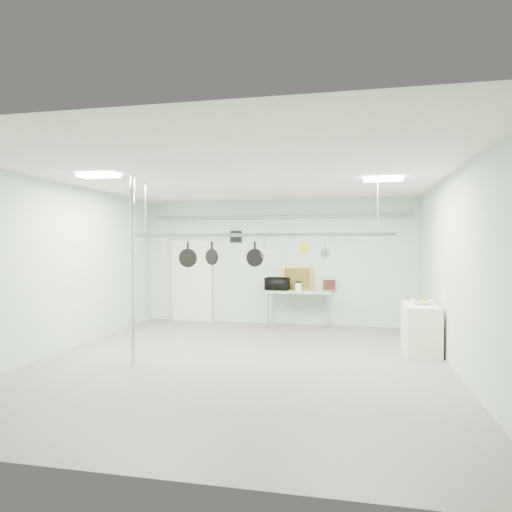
% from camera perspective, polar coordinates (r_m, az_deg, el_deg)
% --- Properties ---
extents(floor, '(8.00, 8.00, 0.00)m').
position_cam_1_polar(floor, '(8.09, -1.95, -13.08)').
color(floor, gray).
rests_on(floor, ground).
extents(ceiling, '(7.00, 8.00, 0.02)m').
position_cam_1_polar(ceiling, '(7.93, -1.96, 9.87)').
color(ceiling, silver).
rests_on(ceiling, back_wall).
extents(back_wall, '(7.00, 0.02, 3.20)m').
position_cam_1_polar(back_wall, '(11.76, 2.70, -0.71)').
color(back_wall, '#B1D5C4').
rests_on(back_wall, floor).
extents(right_wall, '(0.02, 8.00, 3.20)m').
position_cam_1_polar(right_wall, '(7.79, 23.85, -1.82)').
color(right_wall, '#B1D5C4').
rests_on(right_wall, floor).
extents(door, '(1.10, 0.10, 2.20)m').
position_cam_1_polar(door, '(12.32, -7.98, -3.19)').
color(door, silver).
rests_on(door, floor).
extents(wall_vent, '(0.30, 0.04, 0.30)m').
position_cam_1_polar(wall_vent, '(11.96, -2.53, 2.44)').
color(wall_vent, black).
rests_on(wall_vent, back_wall).
extents(conduit_pipe, '(6.60, 0.07, 0.07)m').
position_cam_1_polar(conduit_pipe, '(11.68, 2.63, 4.92)').
color(conduit_pipe, gray).
rests_on(conduit_pipe, back_wall).
extents(chrome_pole, '(0.08, 0.08, 3.20)m').
position_cam_1_polar(chrome_pole, '(7.88, -15.13, -1.72)').
color(chrome_pole, silver).
rests_on(chrome_pole, floor).
extents(prep_table, '(1.60, 0.70, 0.91)m').
position_cam_1_polar(prep_table, '(11.34, 5.38, -4.68)').
color(prep_table, '#9FBBA6').
rests_on(prep_table, floor).
extents(side_cabinet, '(0.60, 1.20, 0.90)m').
position_cam_1_polar(side_cabinet, '(9.23, 19.87, -8.51)').
color(side_cabinet, white).
rests_on(side_cabinet, floor).
extents(pot_rack, '(4.80, 0.06, 1.00)m').
position_cam_1_polar(pot_rack, '(8.09, -0.07, 2.86)').
color(pot_rack, '#B7B7BC').
rests_on(pot_rack, ceiling).
extents(light_panel_left, '(0.65, 0.30, 0.05)m').
position_cam_1_polar(light_panel_left, '(8.02, -19.08, 9.48)').
color(light_panel_left, white).
rests_on(light_panel_left, ceiling).
extents(light_panel_right, '(0.65, 0.30, 0.05)m').
position_cam_1_polar(light_panel_right, '(8.31, 15.59, 9.21)').
color(light_panel_right, white).
rests_on(light_panel_right, ceiling).
extents(microwave, '(0.61, 0.45, 0.31)m').
position_cam_1_polar(microwave, '(11.41, 2.68, -3.49)').
color(microwave, black).
rests_on(microwave, prep_table).
extents(coffee_canister, '(0.15, 0.15, 0.20)m').
position_cam_1_polar(coffee_canister, '(11.17, 5.33, -3.87)').
color(coffee_canister, white).
rests_on(coffee_canister, prep_table).
extents(painting_large, '(0.79, 0.19, 0.58)m').
position_cam_1_polar(painting_large, '(11.62, 5.16, -2.74)').
color(painting_large, '#C18633').
rests_on(painting_large, prep_table).
extents(painting_small, '(0.31, 0.11, 0.25)m').
position_cam_1_polar(painting_small, '(11.56, 9.15, -3.59)').
color(painting_small, '#371813').
rests_on(painting_small, prep_table).
extents(fruit_bowl, '(0.48, 0.48, 0.09)m').
position_cam_1_polar(fruit_bowl, '(9.23, 19.98, -5.40)').
color(fruit_bowl, silver).
rests_on(fruit_bowl, side_cabinet).
extents(skillet_left, '(0.34, 0.07, 0.48)m').
position_cam_1_polar(skillet_left, '(8.44, -8.52, 0.18)').
color(skillet_left, black).
rests_on(skillet_left, pot_rack).
extents(skillet_mid, '(0.29, 0.18, 0.40)m').
position_cam_1_polar(skillet_mid, '(8.29, -5.56, 0.42)').
color(skillet_mid, black).
rests_on(skillet_mid, pot_rack).
extents(skillet_right, '(0.32, 0.10, 0.44)m').
position_cam_1_polar(skillet_right, '(8.09, -0.15, 0.29)').
color(skillet_right, black).
rests_on(skillet_right, pot_rack).
extents(whisk, '(0.20, 0.20, 0.32)m').
position_cam_1_polar(whisk, '(8.05, 1.13, 0.71)').
color(whisk, silver).
rests_on(whisk, pot_rack).
extents(grater, '(0.10, 0.04, 0.24)m').
position_cam_1_polar(grater, '(7.95, 5.99, 0.99)').
color(grater, gold).
rests_on(grater, pot_rack).
extents(saucepan, '(0.18, 0.15, 0.29)m').
position_cam_1_polar(saucepan, '(7.92, 8.64, 0.80)').
color(saucepan, silver).
rests_on(saucepan, pot_rack).
extents(fruit_cluster, '(0.24, 0.24, 0.09)m').
position_cam_1_polar(fruit_cluster, '(9.23, 19.98, -5.15)').
color(fruit_cluster, '#B02610').
rests_on(fruit_cluster, fruit_bowl).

